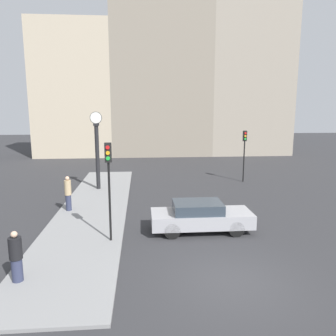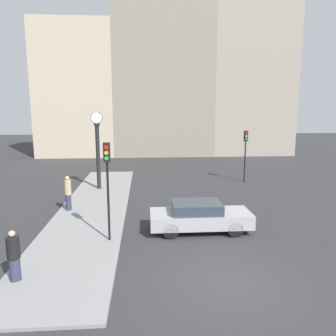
{
  "view_description": "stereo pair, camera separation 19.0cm",
  "coord_description": "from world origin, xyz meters",
  "px_view_note": "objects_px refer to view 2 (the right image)",
  "views": [
    {
      "loc": [
        -2.76,
        -9.33,
        5.36
      ],
      "look_at": [
        -1.28,
        8.71,
        2.04
      ],
      "focal_mm": 35.0,
      "sensor_mm": 36.0,
      "label": 1
    },
    {
      "loc": [
        -2.57,
        -9.34,
        5.36
      ],
      "look_at": [
        -1.28,
        8.71,
        2.04
      ],
      "focal_mm": 35.0,
      "sensor_mm": 36.0,
      "label": 2
    }
  ],
  "objects_px": {
    "traffic_light_near": "(107,172)",
    "street_clock": "(98,150)",
    "pedestrian_tan_coat": "(68,193)",
    "sedan_car": "(199,216)",
    "traffic_light_far": "(245,145)",
    "pedestrian_black_jacket": "(14,256)"
  },
  "relations": [
    {
      "from": "sedan_car",
      "to": "traffic_light_near",
      "type": "height_order",
      "value": "traffic_light_near"
    },
    {
      "from": "sedan_car",
      "to": "traffic_light_far",
      "type": "bearing_deg",
      "value": 62.66
    },
    {
      "from": "pedestrian_black_jacket",
      "to": "sedan_car",
      "type": "bearing_deg",
      "value": 31.45
    },
    {
      "from": "street_clock",
      "to": "pedestrian_tan_coat",
      "type": "relative_size",
      "value": 2.77
    },
    {
      "from": "traffic_light_far",
      "to": "pedestrian_black_jacket",
      "type": "relative_size",
      "value": 2.33
    },
    {
      "from": "traffic_light_far",
      "to": "pedestrian_tan_coat",
      "type": "height_order",
      "value": "traffic_light_far"
    },
    {
      "from": "traffic_light_near",
      "to": "sedan_car",
      "type": "bearing_deg",
      "value": 14.08
    },
    {
      "from": "sedan_car",
      "to": "traffic_light_near",
      "type": "distance_m",
      "value": 4.54
    },
    {
      "from": "street_clock",
      "to": "sedan_car",
      "type": "bearing_deg",
      "value": -55.33
    },
    {
      "from": "traffic_light_near",
      "to": "pedestrian_black_jacket",
      "type": "distance_m",
      "value": 4.42
    },
    {
      "from": "sedan_car",
      "to": "pedestrian_tan_coat",
      "type": "bearing_deg",
      "value": 153.33
    },
    {
      "from": "sedan_car",
      "to": "traffic_light_far",
      "type": "distance_m",
      "value": 10.93
    },
    {
      "from": "street_clock",
      "to": "pedestrian_tan_coat",
      "type": "bearing_deg",
      "value": -101.65
    },
    {
      "from": "traffic_light_near",
      "to": "traffic_light_far",
      "type": "relative_size",
      "value": 1.05
    },
    {
      "from": "street_clock",
      "to": "pedestrian_tan_coat",
      "type": "xyz_separation_m",
      "value": [
        -0.95,
        -4.63,
        -1.65
      ]
    },
    {
      "from": "street_clock",
      "to": "pedestrian_black_jacket",
      "type": "xyz_separation_m",
      "value": [
        -1.0,
        -11.75,
        -1.77
      ]
    },
    {
      "from": "traffic_light_far",
      "to": "traffic_light_near",
      "type": "bearing_deg",
      "value": -129.83
    },
    {
      "from": "traffic_light_near",
      "to": "traffic_light_far",
      "type": "xyz_separation_m",
      "value": [
        8.76,
        10.5,
        -0.23
      ]
    },
    {
      "from": "sedan_car",
      "to": "traffic_light_far",
      "type": "relative_size",
      "value": 1.17
    },
    {
      "from": "sedan_car",
      "to": "pedestrian_tan_coat",
      "type": "height_order",
      "value": "pedestrian_tan_coat"
    },
    {
      "from": "traffic_light_near",
      "to": "street_clock",
      "type": "height_order",
      "value": "street_clock"
    },
    {
      "from": "traffic_light_near",
      "to": "pedestrian_tan_coat",
      "type": "bearing_deg",
      "value": 121.42
    }
  ]
}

